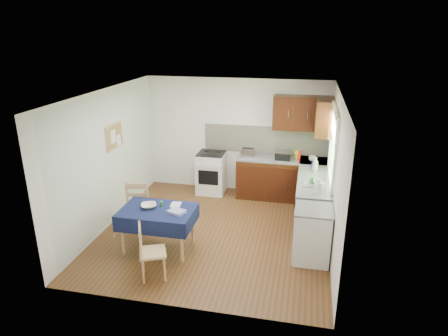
% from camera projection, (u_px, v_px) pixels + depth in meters
% --- Properties ---
extents(floor, '(4.20, 4.20, 0.00)m').
position_uv_depth(floor, '(215.00, 232.00, 7.24)').
color(floor, '#4F3015').
rests_on(floor, ground).
extents(ceiling, '(4.00, 4.20, 0.02)m').
position_uv_depth(ceiling, '(214.00, 94.00, 6.40)').
color(ceiling, white).
rests_on(ceiling, wall_back).
extents(wall_back, '(4.00, 0.02, 2.50)m').
position_uv_depth(wall_back, '(236.00, 136.00, 8.75)').
color(wall_back, white).
rests_on(wall_back, ground).
extents(wall_front, '(4.00, 0.02, 2.50)m').
position_uv_depth(wall_front, '(175.00, 223.00, 4.88)').
color(wall_front, white).
rests_on(wall_front, ground).
extents(wall_left, '(0.02, 4.20, 2.50)m').
position_uv_depth(wall_left, '(107.00, 159.00, 7.21)').
color(wall_left, silver).
rests_on(wall_left, ground).
extents(wall_right, '(0.02, 4.20, 2.50)m').
position_uv_depth(wall_right, '(335.00, 176.00, 6.43)').
color(wall_right, white).
rests_on(wall_right, ground).
extents(base_cabinets, '(1.90, 2.30, 0.86)m').
position_uv_depth(base_cabinets, '(295.00, 190.00, 7.98)').
color(base_cabinets, black).
rests_on(base_cabinets, ground).
extents(worktop_back, '(1.90, 0.60, 0.04)m').
position_uv_depth(worktop_back, '(283.00, 159.00, 8.39)').
color(worktop_back, slate).
rests_on(worktop_back, base_cabinets).
extents(worktop_right, '(0.60, 1.70, 0.04)m').
position_uv_depth(worktop_right, '(314.00, 181.00, 7.21)').
color(worktop_right, slate).
rests_on(worktop_right, base_cabinets).
extents(worktop_corner, '(0.60, 0.60, 0.04)m').
position_uv_depth(worktop_corner, '(314.00, 161.00, 8.27)').
color(worktop_corner, slate).
rests_on(worktop_corner, base_cabinets).
extents(splashback, '(2.70, 0.02, 0.60)m').
position_uv_depth(splashback, '(266.00, 140.00, 8.63)').
color(splashback, beige).
rests_on(splashback, wall_back).
extents(upper_cabinets, '(1.20, 0.85, 0.70)m').
position_uv_depth(upper_cabinets, '(309.00, 115.00, 7.98)').
color(upper_cabinets, black).
rests_on(upper_cabinets, wall_back).
extents(stove, '(0.60, 0.61, 0.92)m').
position_uv_depth(stove, '(212.00, 173.00, 8.84)').
color(stove, white).
rests_on(stove, ground).
extents(window, '(0.04, 1.48, 1.26)m').
position_uv_depth(window, '(334.00, 140.00, 6.94)').
color(window, '#2E5322').
rests_on(window, wall_right).
extents(fridge, '(0.58, 0.60, 0.89)m').
position_uv_depth(fridge, '(312.00, 234.00, 6.25)').
color(fridge, white).
rests_on(fridge, ground).
extents(corkboard, '(0.04, 0.62, 0.47)m').
position_uv_depth(corkboard, '(114.00, 136.00, 7.36)').
color(corkboard, tan).
rests_on(corkboard, wall_left).
extents(dining_table, '(1.19, 0.81, 0.72)m').
position_uv_depth(dining_table, '(158.00, 215.00, 6.49)').
color(dining_table, '#0D1536').
rests_on(dining_table, ground).
extents(chair_far, '(0.51, 0.51, 0.98)m').
position_uv_depth(chair_far, '(140.00, 203.00, 7.17)').
color(chair_far, tan).
rests_on(chair_far, ground).
extents(chair_near, '(0.50, 0.50, 0.85)m').
position_uv_depth(chair_near, '(150.00, 250.00, 5.80)').
color(chair_near, tan).
rests_on(chair_near, ground).
extents(toaster, '(0.28, 0.17, 0.21)m').
position_uv_depth(toaster, '(248.00, 153.00, 8.42)').
color(toaster, '#AEAEB3').
rests_on(toaster, worktop_back).
extents(sandwich_press, '(0.31, 0.27, 0.18)m').
position_uv_depth(sandwich_press, '(283.00, 155.00, 8.30)').
color(sandwich_press, black).
rests_on(sandwich_press, worktop_back).
extents(sauce_bottle, '(0.05, 0.05, 0.24)m').
position_uv_depth(sauce_bottle, '(299.00, 156.00, 8.14)').
color(sauce_bottle, red).
rests_on(sauce_bottle, worktop_back).
extents(yellow_packet, '(0.11, 0.07, 0.14)m').
position_uv_depth(yellow_packet, '(297.00, 154.00, 8.44)').
color(yellow_packet, yellow).
rests_on(yellow_packet, worktop_back).
extents(dish_rack, '(0.37, 0.28, 0.18)m').
position_uv_depth(dish_rack, '(314.00, 184.00, 6.96)').
color(dish_rack, '#939398').
rests_on(dish_rack, worktop_right).
extents(kettle, '(0.15, 0.15, 0.25)m').
position_uv_depth(kettle, '(318.00, 186.00, 6.63)').
color(kettle, white).
rests_on(kettle, worktop_right).
extents(cup, '(0.17, 0.17, 0.11)m').
position_uv_depth(cup, '(312.00, 158.00, 8.20)').
color(cup, silver).
rests_on(cup, worktop_back).
extents(soap_bottle_a, '(0.15, 0.15, 0.28)m').
position_uv_depth(soap_bottle_a, '(315.00, 164.00, 7.59)').
color(soap_bottle_a, white).
rests_on(soap_bottle_a, worktop_right).
extents(soap_bottle_b, '(0.12, 0.12, 0.19)m').
position_uv_depth(soap_bottle_b, '(315.00, 164.00, 7.76)').
color(soap_bottle_b, '#1E41B3').
rests_on(soap_bottle_b, worktop_right).
extents(soap_bottle_c, '(0.20, 0.20, 0.19)m').
position_uv_depth(soap_bottle_c, '(314.00, 179.00, 6.98)').
color(soap_bottle_c, '#258A37').
rests_on(soap_bottle_c, worktop_right).
extents(plate_bowl, '(0.33, 0.33, 0.06)m').
position_uv_depth(plate_bowl, '(149.00, 206.00, 6.52)').
color(plate_bowl, beige).
rests_on(plate_bowl, dining_table).
extents(book, '(0.19, 0.24, 0.02)m').
position_uv_depth(book, '(171.00, 205.00, 6.61)').
color(book, white).
rests_on(book, dining_table).
extents(spice_jar, '(0.04, 0.04, 0.09)m').
position_uv_depth(spice_jar, '(161.00, 204.00, 6.55)').
color(spice_jar, '#238329').
rests_on(spice_jar, dining_table).
extents(tea_towel, '(0.31, 0.28, 0.05)m').
position_uv_depth(tea_towel, '(177.00, 212.00, 6.33)').
color(tea_towel, navy).
rests_on(tea_towel, dining_table).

